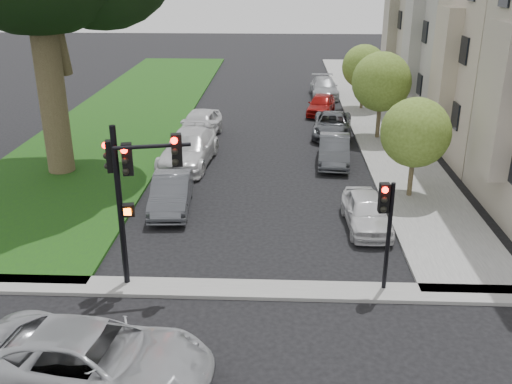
{
  "coord_description": "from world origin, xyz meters",
  "views": [
    {
      "loc": [
        0.75,
        -12.66,
        9.08
      ],
      "look_at": [
        0.0,
        5.0,
        2.0
      ],
      "focal_mm": 40.0,
      "sensor_mm": 36.0,
      "label": 1
    }
  ],
  "objects_px": {
    "traffic_signal_main": "(131,179)",
    "car_parked_5": "(171,193)",
    "car_parked_1": "(334,150)",
    "small_tree_b": "(381,82)",
    "car_parked_6": "(189,149)",
    "small_tree_c": "(364,67)",
    "car_parked_3": "(321,104)",
    "small_tree_a": "(415,133)",
    "traffic_signal_secondary": "(386,217)",
    "car_parked_4": "(324,87)",
    "car_cross_near": "(92,360)",
    "car_parked_2": "(332,125)",
    "car_parked_7": "(200,125)",
    "car_parked_0": "(366,211)"
  },
  "relations": [
    {
      "from": "car_parked_2",
      "to": "car_parked_6",
      "type": "bearing_deg",
      "value": -137.83
    },
    {
      "from": "car_parked_6",
      "to": "car_parked_5",
      "type": "bearing_deg",
      "value": -83.73
    },
    {
      "from": "traffic_signal_main",
      "to": "car_parked_1",
      "type": "height_order",
      "value": "traffic_signal_main"
    },
    {
      "from": "traffic_signal_main",
      "to": "car_parked_2",
      "type": "bearing_deg",
      "value": 66.71
    },
    {
      "from": "car_cross_near",
      "to": "car_parked_6",
      "type": "height_order",
      "value": "car_parked_6"
    },
    {
      "from": "small_tree_c",
      "to": "car_cross_near",
      "type": "xyz_separation_m",
      "value": [
        -9.59,
        -27.44,
        -2.08
      ]
    },
    {
      "from": "car_parked_1",
      "to": "car_parked_6",
      "type": "height_order",
      "value": "car_parked_6"
    },
    {
      "from": "car_cross_near",
      "to": "car_parked_7",
      "type": "height_order",
      "value": "car_parked_7"
    },
    {
      "from": "small_tree_b",
      "to": "car_parked_1",
      "type": "distance_m",
      "value": 5.72
    },
    {
      "from": "small_tree_c",
      "to": "car_parked_4",
      "type": "distance_m",
      "value": 5.04
    },
    {
      "from": "traffic_signal_main",
      "to": "traffic_signal_secondary",
      "type": "relative_size",
      "value": 1.45
    },
    {
      "from": "traffic_signal_main",
      "to": "car_parked_7",
      "type": "bearing_deg",
      "value": 90.98
    },
    {
      "from": "small_tree_c",
      "to": "car_parked_0",
      "type": "bearing_deg",
      "value": -96.8
    },
    {
      "from": "car_parked_4",
      "to": "car_parked_5",
      "type": "xyz_separation_m",
      "value": [
        -7.46,
        -21.08,
        0.0
      ]
    },
    {
      "from": "small_tree_a",
      "to": "traffic_signal_secondary",
      "type": "xyz_separation_m",
      "value": [
        -2.39,
        -7.44,
        -0.39
      ]
    },
    {
      "from": "traffic_signal_main",
      "to": "car_parked_1",
      "type": "distance_m",
      "value": 13.82
    },
    {
      "from": "car_parked_5",
      "to": "car_parked_2",
      "type": "bearing_deg",
      "value": 52.01
    },
    {
      "from": "car_parked_4",
      "to": "car_parked_6",
      "type": "relative_size",
      "value": 0.85
    },
    {
      "from": "small_tree_c",
      "to": "small_tree_b",
      "type": "bearing_deg",
      "value": -90.0
    },
    {
      "from": "car_cross_near",
      "to": "car_parked_1",
      "type": "distance_m",
      "value": 17.6
    },
    {
      "from": "small_tree_b",
      "to": "car_parked_3",
      "type": "height_order",
      "value": "small_tree_b"
    },
    {
      "from": "traffic_signal_main",
      "to": "traffic_signal_secondary",
      "type": "height_order",
      "value": "traffic_signal_main"
    },
    {
      "from": "car_parked_6",
      "to": "car_parked_7",
      "type": "bearing_deg",
      "value": 95.57
    },
    {
      "from": "traffic_signal_main",
      "to": "car_parked_7",
      "type": "distance_m",
      "value": 15.83
    },
    {
      "from": "traffic_signal_secondary",
      "to": "car_parked_5",
      "type": "height_order",
      "value": "traffic_signal_secondary"
    },
    {
      "from": "car_cross_near",
      "to": "car_parked_1",
      "type": "relative_size",
      "value": 1.34
    },
    {
      "from": "traffic_signal_main",
      "to": "car_parked_5",
      "type": "relative_size",
      "value": 1.21
    },
    {
      "from": "car_parked_1",
      "to": "traffic_signal_secondary",
      "type": "bearing_deg",
      "value": -83.39
    },
    {
      "from": "small_tree_c",
      "to": "car_parked_2",
      "type": "distance_m",
      "value": 7.15
    },
    {
      "from": "car_parked_2",
      "to": "car_parked_7",
      "type": "relative_size",
      "value": 0.97
    },
    {
      "from": "car_parked_1",
      "to": "car_parked_5",
      "type": "bearing_deg",
      "value": -134.81
    },
    {
      "from": "car_parked_1",
      "to": "car_parked_7",
      "type": "bearing_deg",
      "value": 155.81
    },
    {
      "from": "small_tree_a",
      "to": "car_parked_1",
      "type": "distance_m",
      "value": 5.54
    },
    {
      "from": "car_parked_2",
      "to": "car_parked_7",
      "type": "bearing_deg",
      "value": -166.26
    },
    {
      "from": "car_parked_1",
      "to": "small_tree_c",
      "type": "bearing_deg",
      "value": 80.8
    },
    {
      "from": "small_tree_c",
      "to": "car_parked_5",
      "type": "distance_m",
      "value": 19.77
    },
    {
      "from": "car_parked_5",
      "to": "car_parked_7",
      "type": "relative_size",
      "value": 0.88
    },
    {
      "from": "small_tree_a",
      "to": "car_parked_4",
      "type": "bearing_deg",
      "value": 96.5
    },
    {
      "from": "car_parked_6",
      "to": "small_tree_c",
      "type": "bearing_deg",
      "value": 54.7
    },
    {
      "from": "small_tree_b",
      "to": "traffic_signal_secondary",
      "type": "bearing_deg",
      "value": -98.46
    },
    {
      "from": "car_cross_near",
      "to": "car_parked_1",
      "type": "xyz_separation_m",
      "value": [
        6.82,
        16.22,
        -0.09
      ]
    },
    {
      "from": "car_parked_0",
      "to": "car_parked_3",
      "type": "bearing_deg",
      "value": 89.7
    },
    {
      "from": "small_tree_c",
      "to": "car_parked_7",
      "type": "bearing_deg",
      "value": -143.52
    },
    {
      "from": "car_parked_3",
      "to": "car_parked_4",
      "type": "xyz_separation_m",
      "value": [
        0.56,
        5.3,
        0.03
      ]
    },
    {
      "from": "small_tree_b",
      "to": "car_parked_2",
      "type": "distance_m",
      "value": 3.6
    },
    {
      "from": "traffic_signal_secondary",
      "to": "car_cross_near",
      "type": "distance_m",
      "value": 8.65
    },
    {
      "from": "small_tree_a",
      "to": "car_parked_3",
      "type": "relative_size",
      "value": 1.11
    },
    {
      "from": "car_parked_1",
      "to": "small_tree_b",
      "type": "bearing_deg",
      "value": 62.0
    },
    {
      "from": "traffic_signal_secondary",
      "to": "car_cross_near",
      "type": "height_order",
      "value": "traffic_signal_secondary"
    },
    {
      "from": "car_parked_3",
      "to": "car_cross_near",
      "type": "bearing_deg",
      "value": -92.67
    }
  ]
}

